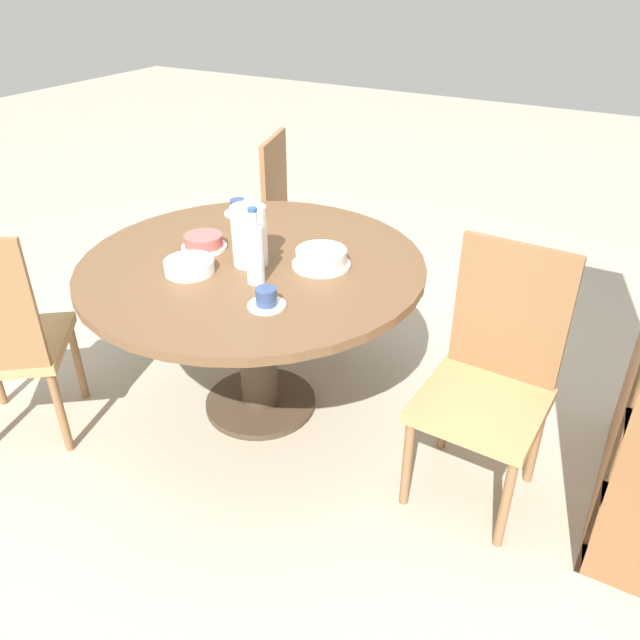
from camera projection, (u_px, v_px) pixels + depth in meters
The scene contains 12 objects.
ground_plane at pixel (261, 405), 2.83m from camera, with size 14.00×14.00×0.00m, color #B2A893.
dining_table at pixel (254, 291), 2.53m from camera, with size 1.37×1.37×0.72m.
chair_a at pixel (298, 223), 3.42m from camera, with size 0.52×0.52×0.95m.
chair_b at pixel (2, 339), 2.40m from camera, with size 0.59×0.59×0.95m.
chair_c at pixel (490, 378), 2.19m from camera, with size 0.44×0.44×0.95m.
coffee_pot at pixel (249, 234), 2.38m from camera, with size 0.14×0.14×0.27m.
water_bottle at pixel (255, 253), 2.25m from camera, with size 0.07×0.07×0.29m.
cake_main at pixel (321, 258), 2.41m from camera, with size 0.23×0.23×0.07m.
cake_second at pixel (203, 242), 2.55m from camera, with size 0.19×0.19×0.06m.
cup_a at pixel (266, 299), 2.14m from camera, with size 0.13×0.13×0.07m.
cup_b at pixel (238, 208), 2.89m from camera, with size 0.13×0.13×0.07m.
plate_stack at pixel (189, 266), 2.37m from camera, with size 0.19×0.19×0.05m.
Camera 1 is at (1.81, 1.34, 1.78)m, focal length 35.00 mm.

